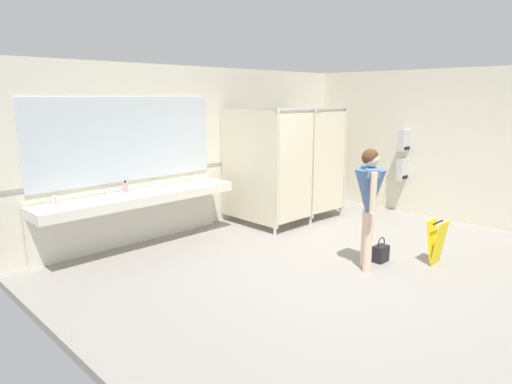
# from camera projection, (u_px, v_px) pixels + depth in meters

# --- Properties ---
(ground_plane) EXTENTS (7.08, 6.59, 0.10)m
(ground_plane) POSITION_uv_depth(u_px,v_px,m) (351.00, 269.00, 6.04)
(ground_plane) COLOR gray
(wall_back) EXTENTS (7.08, 0.12, 2.73)m
(wall_back) POSITION_uv_depth(u_px,v_px,m) (208.00, 147.00, 7.88)
(wall_back) COLOR beige
(wall_back) RESTS_ON ground_plane
(wall_side_right) EXTENTS (0.12, 6.59, 2.73)m
(wall_side_right) POSITION_uv_depth(u_px,v_px,m) (459.00, 146.00, 8.01)
(wall_side_right) COLOR beige
(wall_side_right) RESTS_ON ground_plane
(wall_back_tile_band) EXTENTS (7.08, 0.01, 0.06)m
(wall_back_tile_band) POSITION_uv_depth(u_px,v_px,m) (210.00, 165.00, 7.90)
(wall_back_tile_band) COLOR #9E937F
(wall_back_tile_band) RESTS_ON wall_back
(vanity_counter) EXTENTS (3.10, 0.60, 0.95)m
(vanity_counter) POSITION_uv_depth(u_px,v_px,m) (138.00, 206.00, 6.74)
(vanity_counter) COLOR silver
(vanity_counter) RESTS_ON ground_plane
(mirror_panel) EXTENTS (3.00, 0.02, 1.25)m
(mirror_panel) POSITION_uv_depth(u_px,v_px,m) (127.00, 140.00, 6.69)
(mirror_panel) COLOR silver
(mirror_panel) RESTS_ON wall_back
(bathroom_stalls) EXTENTS (1.90, 1.39, 2.06)m
(bathroom_stalls) POSITION_uv_depth(u_px,v_px,m) (293.00, 162.00, 8.08)
(bathroom_stalls) COLOR beige
(bathroom_stalls) RESTS_ON ground_plane
(paper_towel_dispenser_upper) EXTENTS (0.35, 0.13, 0.41)m
(paper_towel_dispenser_upper) POSITION_uv_depth(u_px,v_px,m) (405.00, 140.00, 8.59)
(paper_towel_dispenser_upper) COLOR #B7BABF
(paper_towel_dispenser_upper) RESTS_ON wall_side_right
(paper_towel_dispenser_lower) EXTENTS (0.33, 0.13, 0.42)m
(paper_towel_dispenser_lower) POSITION_uv_depth(u_px,v_px,m) (403.00, 169.00, 8.71)
(paper_towel_dispenser_lower) COLOR #B7BABF
(paper_towel_dispenser_lower) RESTS_ON wall_side_right
(person_standing) EXTENTS (0.57, 0.57, 1.60)m
(person_standing) POSITION_uv_depth(u_px,v_px,m) (369.00, 195.00, 5.73)
(person_standing) COLOR beige
(person_standing) RESTS_ON ground_plane
(handbag) EXTENTS (0.22, 0.15, 0.35)m
(handbag) POSITION_uv_depth(u_px,v_px,m) (381.00, 253.00, 6.17)
(handbag) COLOR black
(handbag) RESTS_ON ground_plane
(soap_dispenser) EXTENTS (0.07, 0.07, 0.19)m
(soap_dispenser) POSITION_uv_depth(u_px,v_px,m) (125.00, 187.00, 6.66)
(soap_dispenser) COLOR #D899B2
(soap_dispenser) RESTS_ON vanity_counter
(paper_cup) EXTENTS (0.07, 0.07, 0.10)m
(paper_cup) POSITION_uv_depth(u_px,v_px,m) (139.00, 191.00, 6.55)
(paper_cup) COLOR white
(paper_cup) RESTS_ON vanity_counter
(wet_floor_sign) EXTENTS (0.28, 0.19, 0.60)m
(wet_floor_sign) POSITION_uv_depth(u_px,v_px,m) (436.00, 242.00, 6.07)
(wet_floor_sign) COLOR yellow
(wet_floor_sign) RESTS_ON ground_plane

